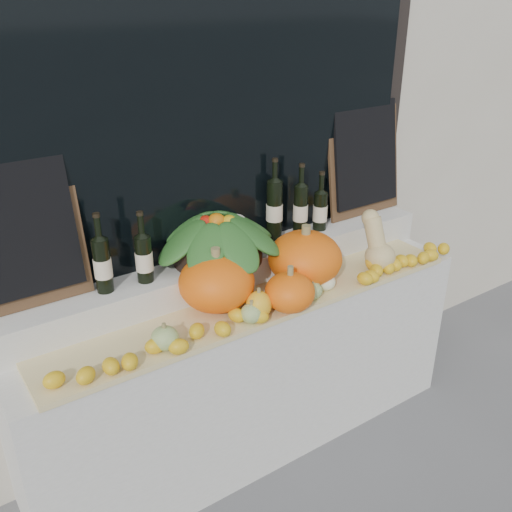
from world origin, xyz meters
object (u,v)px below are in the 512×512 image
Objects in this scene: produce_bowl at (217,237)px; wine_bottle_tall at (274,209)px; pumpkin_left at (217,282)px; pumpkin_right at (305,258)px; butternut_squash at (377,246)px.

wine_bottle_tall is at bearing 7.89° from produce_bowl.
pumpkin_left is at bearing -122.10° from produce_bowl.
produce_bowl is at bearing 149.33° from pumpkin_right.
pumpkin_right is at bearing -91.47° from wine_bottle_tall.
pumpkin_left is 0.80× the size of wine_bottle_tall.
wine_bottle_tall is at bearing 88.53° from pumpkin_right.
butternut_squash is at bearing -11.30° from pumpkin_right.
wine_bottle_tall is (0.01, 0.26, 0.16)m from pumpkin_right.
butternut_squash is at bearing -40.95° from wine_bottle_tall.
pumpkin_right reaches higher than pumpkin_left.
wine_bottle_tall is (0.48, 0.23, 0.17)m from pumpkin_left.
produce_bowl reaches higher than butternut_squash.
pumpkin_right is 0.44m from produce_bowl.
pumpkin_left is at bearing 176.36° from pumpkin_right.
wine_bottle_tall is (-0.40, 0.34, 0.17)m from butternut_squash.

